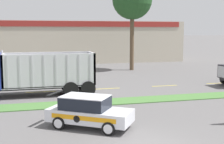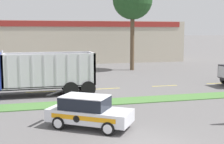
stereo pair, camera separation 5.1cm
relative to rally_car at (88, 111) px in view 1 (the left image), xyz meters
The scene contains 7 objects.
grass_verge 5.54m from the rally_car, 70.14° to the left, with size 120.00×1.95×0.06m, color #477538.
centre_line_3 10.36m from the rally_car, 101.10° to the left, with size 2.40×0.14×0.01m, color yellow.
centre_line_4 10.72m from the rally_car, 71.39° to the left, with size 2.40×0.14×0.01m, color yellow.
centre_line_5 13.45m from the rally_car, 48.98° to the left, with size 2.40×0.14×0.01m, color yellow.
centre_line_6 17.47m from the rally_car, 35.48° to the left, with size 2.40×0.14×0.01m, color yellow.
rally_car is the anchor object (origin of this frame).
store_building_backdrop 36.24m from the rally_car, 85.88° to the left, with size 36.97×12.10×6.33m.
Camera 1 is at (-4.67, -11.30, 4.87)m, focal length 50.00 mm.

